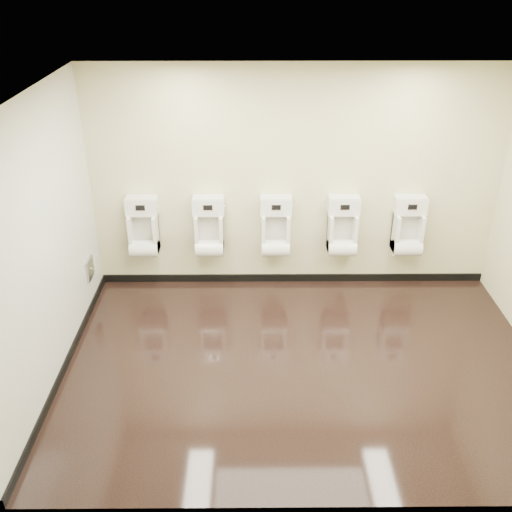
{
  "coord_description": "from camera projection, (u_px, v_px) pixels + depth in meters",
  "views": [
    {
      "loc": [
        -0.53,
        -4.76,
        3.87
      ],
      "look_at": [
        -0.49,
        0.55,
        1.02
      ],
      "focal_mm": 40.0,
      "sensor_mm": 36.0,
      "label": 1
    }
  ],
  "objects": [
    {
      "name": "urinal_0",
      "position": [
        144.0,
        231.0,
        7.06
      ],
      "size": [
        0.4,
        0.3,
        0.74
      ],
      "color": "silver",
      "rests_on": "back_wall"
    },
    {
      "name": "left_wall",
      "position": [
        43.0,
        248.0,
        5.35
      ],
      "size": [
        0.02,
        3.5,
        2.8
      ],
      "primitive_type": "cube",
      "color": "beige",
      "rests_on": "ground"
    },
    {
      "name": "tile_overlay_left",
      "position": [
        43.0,
        248.0,
        5.35
      ],
      "size": [
        0.01,
        3.5,
        2.8
      ],
      "primitive_type": "cube",
      "color": "silver",
      "rests_on": "ground"
    },
    {
      "name": "urinal_4",
      "position": [
        408.0,
        230.0,
        7.08
      ],
      "size": [
        0.4,
        0.3,
        0.74
      ],
      "color": "silver",
      "rests_on": "back_wall"
    },
    {
      "name": "ceiling",
      "position": [
        316.0,
        97.0,
        4.7
      ],
      "size": [
        5.0,
        3.5,
        0.0
      ],
      "primitive_type": "cube",
      "color": "silver"
    },
    {
      "name": "ground",
      "position": [
        303.0,
        365.0,
        6.03
      ],
      "size": [
        5.0,
        3.5,
        0.0
      ],
      "primitive_type": "cube",
      "color": "black",
      "rests_on": "ground"
    },
    {
      "name": "back_wall",
      "position": [
        296.0,
        181.0,
        6.91
      ],
      "size": [
        5.0,
        0.02,
        2.8
      ],
      "primitive_type": "cube",
      "color": "beige",
      "rests_on": "ground"
    },
    {
      "name": "urinal_3",
      "position": [
        342.0,
        230.0,
        7.08
      ],
      "size": [
        0.4,
        0.3,
        0.74
      ],
      "color": "silver",
      "rests_on": "back_wall"
    },
    {
      "name": "skirting_back",
      "position": [
        292.0,
        278.0,
        7.54
      ],
      "size": [
        5.0,
        0.02,
        0.1
      ],
      "primitive_type": "cube",
      "color": "black",
      "rests_on": "ground"
    },
    {
      "name": "skirting_left",
      "position": [
        67.0,
        362.0,
        5.99
      ],
      "size": [
        0.02,
        3.5,
        0.1
      ],
      "primitive_type": "cube",
      "color": "black",
      "rests_on": "ground"
    },
    {
      "name": "front_wall",
      "position": [
        331.0,
        367.0,
        3.82
      ],
      "size": [
        5.0,
        0.02,
        2.8
      ],
      "primitive_type": "cube",
      "color": "beige",
      "rests_on": "ground"
    },
    {
      "name": "urinal_1",
      "position": [
        209.0,
        231.0,
        7.07
      ],
      "size": [
        0.4,
        0.3,
        0.74
      ],
      "color": "silver",
      "rests_on": "back_wall"
    },
    {
      "name": "access_panel",
      "position": [
        90.0,
        269.0,
        6.83
      ],
      "size": [
        0.04,
        0.25,
        0.25
      ],
      "color": "#9E9EA3",
      "rests_on": "left_wall"
    },
    {
      "name": "urinal_2",
      "position": [
        276.0,
        231.0,
        7.07
      ],
      "size": [
        0.4,
        0.3,
        0.74
      ],
      "color": "silver",
      "rests_on": "back_wall"
    }
  ]
}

